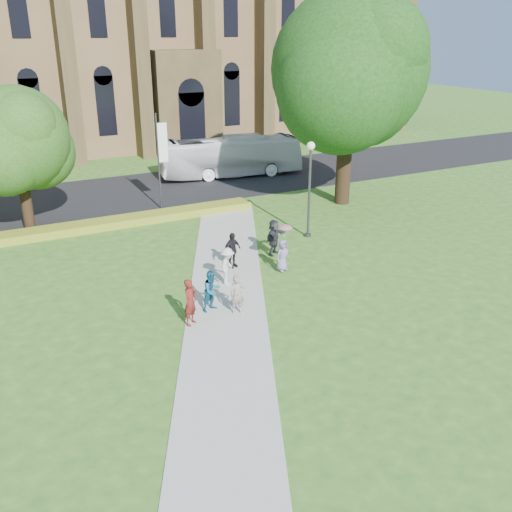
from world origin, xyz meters
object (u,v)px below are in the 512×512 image
large_tree (349,70)px  tour_coach (231,156)px  streetlamp (310,178)px  pedestrian_0 (190,302)px

large_tree → tour_coach: size_ratio=1.21×
streetlamp → tour_coach: 14.75m
streetlamp → pedestrian_0: (-9.46, -6.48, -2.31)m
pedestrian_0 → large_tree: bearing=-0.7°
large_tree → tour_coach: large_tree is taller
large_tree → pedestrian_0: bearing=-143.7°
streetlamp → pedestrian_0: streetlamp is taller
large_tree → pedestrian_0: (-14.96, -10.98, -7.38)m
tour_coach → pedestrian_0: size_ratio=5.80×
large_tree → pedestrian_0: 19.97m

